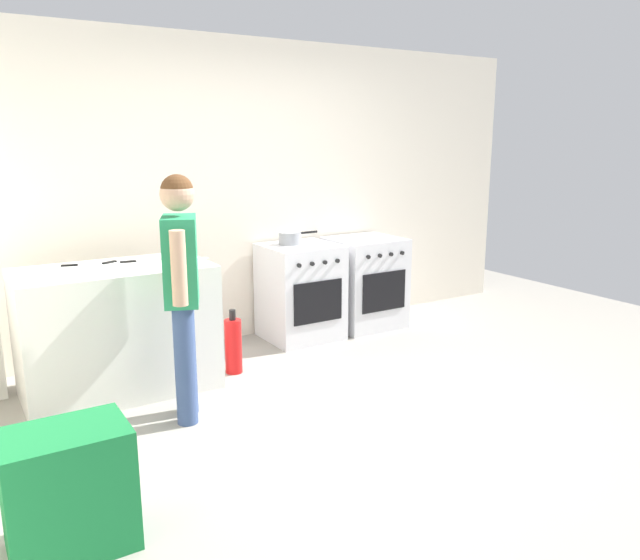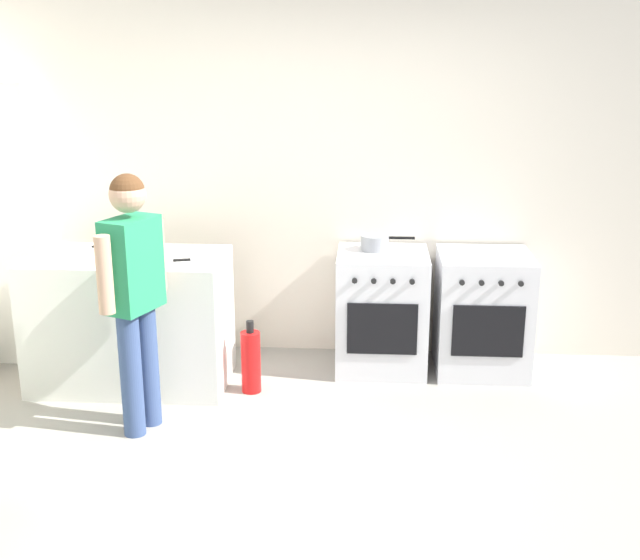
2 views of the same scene
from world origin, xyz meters
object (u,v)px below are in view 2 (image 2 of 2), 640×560
at_px(pot, 375,243).
at_px(knife_chef, 163,252).
at_px(fire_extinguisher, 251,361).
at_px(larder_cabinet, 15,223).
at_px(oven_right, 482,313).
at_px(oven_left, 382,311).
at_px(knife_carving, 150,248).
at_px(knife_bread, 198,259).
at_px(knife_utility, 92,246).
at_px(person, 134,284).

relative_size(pot, knife_chef, 1.21).
xyz_separation_m(fire_extinguisher, larder_cabinet, (-1.78, 0.58, 0.78)).
xyz_separation_m(knife_chef, fire_extinguisher, (0.61, -0.21, -0.69)).
distance_m(oven_right, knife_chef, 2.25).
xyz_separation_m(oven_left, fire_extinguisher, (-0.87, -0.48, -0.21)).
height_order(oven_right, knife_carving, knife_carving).
height_order(fire_extinguisher, larder_cabinet, larder_cabinet).
distance_m(pot, fire_extinguisher, 1.20).
bearing_deg(oven_right, knife_bread, -166.89).
height_order(pot, knife_utility, pot).
relative_size(oven_left, pot, 2.25).
height_order(knife_bread, person, person).
relative_size(pot, person, 0.24).
bearing_deg(larder_cabinet, pot, -0.59).
bearing_deg(pot, larder_cabinet, 179.41).
height_order(pot, knife_chef, pot).
distance_m(knife_chef, knife_carving, 0.15).
xyz_separation_m(oven_left, person, (-1.45, -1.05, 0.49)).
bearing_deg(knife_chef, fire_extinguisher, -19.23).
xyz_separation_m(knife_carving, fire_extinguisher, (0.73, -0.31, -0.69)).
bearing_deg(oven_right, knife_carving, -175.84).
relative_size(knife_chef, person, 0.20).
bearing_deg(knife_bread, pot, 24.40).
height_order(oven_left, knife_carving, knife_carving).
relative_size(oven_right, person, 0.55).
xyz_separation_m(knife_chef, larder_cabinet, (-1.17, 0.37, 0.10)).
relative_size(pot, larder_cabinet, 0.19).
bearing_deg(pot, knife_carving, -171.04).
bearing_deg(knife_bread, knife_carving, 144.99).
distance_m(knife_utility, fire_extinguisher, 1.36).
bearing_deg(person, larder_cabinet, 136.12).
bearing_deg(oven_right, knife_utility, -176.69).
relative_size(oven_left, person, 0.55).
bearing_deg(pot, oven_left, -53.11).
height_order(oven_right, knife_bread, knife_bread).
relative_size(oven_left, fire_extinguisher, 1.70).
bearing_deg(fire_extinguisher, oven_left, 28.78).
distance_m(knife_carving, person, 0.90).
distance_m(knife_bread, fire_extinguisher, 0.76).
relative_size(oven_right, pot, 2.25).
xyz_separation_m(oven_left, oven_right, (0.71, 0.00, 0.00)).
relative_size(knife_utility, knife_bread, 0.72).
bearing_deg(oven_right, fire_extinguisher, -163.13).
bearing_deg(oven_left, oven_right, 0.00).
bearing_deg(knife_bread, knife_utility, 160.18).
height_order(knife_utility, knife_carving, same).
bearing_deg(person, oven_right, 26.02).
distance_m(knife_utility, knife_chef, 0.53).
distance_m(oven_left, person, 1.86).
xyz_separation_m(knife_bread, fire_extinguisher, (0.33, -0.03, -0.69)).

